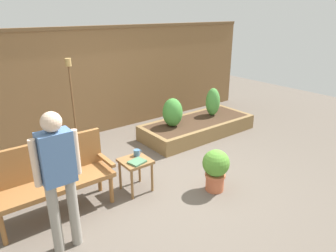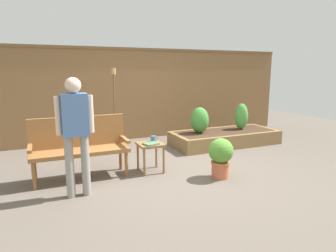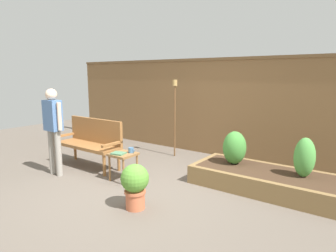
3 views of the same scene
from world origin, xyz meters
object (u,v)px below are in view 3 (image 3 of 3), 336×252
(side_table, at_px, (123,158))
(person_by_bench, at_px, (53,124))
(tiki_torch, at_px, (175,104))
(cup_on_table, at_px, (131,150))
(book_on_table, at_px, (118,153))
(potted_boxwood, at_px, (135,183))
(garden_bench, at_px, (91,139))
(shrub_near_bench, at_px, (234,148))
(shrub_far_corner, at_px, (304,157))

(side_table, xyz_separation_m, person_by_bench, (-1.20, -0.52, 0.54))
(tiki_torch, bearing_deg, cup_on_table, -81.44)
(book_on_table, height_order, potted_boxwood, potted_boxwood)
(side_table, height_order, person_by_bench, person_by_bench)
(garden_bench, xyz_separation_m, side_table, (1.08, -0.22, -0.15))
(cup_on_table, distance_m, person_by_bench, 1.49)
(cup_on_table, relative_size, tiki_torch, 0.07)
(cup_on_table, bearing_deg, garden_bench, 174.36)
(garden_bench, relative_size, cup_on_table, 11.51)
(cup_on_table, relative_size, book_on_table, 0.58)
(potted_boxwood, distance_m, shrub_near_bench, 1.92)
(person_by_bench, bearing_deg, potted_boxwood, -4.68)
(garden_bench, xyz_separation_m, tiki_torch, (0.92, 1.55, 0.61))
(potted_boxwood, relative_size, shrub_far_corner, 1.04)
(side_table, bearing_deg, cup_on_table, 48.26)
(garden_bench, relative_size, book_on_table, 6.64)
(shrub_near_bench, bearing_deg, person_by_bench, -149.37)
(shrub_near_bench, bearing_deg, cup_on_table, -145.29)
(cup_on_table, xyz_separation_m, person_by_bench, (-1.29, -0.62, 0.41))
(garden_bench, height_order, cup_on_table, garden_bench)
(person_by_bench, bearing_deg, cup_on_table, 25.61)
(shrub_near_bench, bearing_deg, shrub_far_corner, -0.00)
(cup_on_table, height_order, potted_boxwood, potted_boxwood)
(garden_bench, distance_m, potted_boxwood, 2.19)
(cup_on_table, bearing_deg, tiki_torch, 98.56)
(garden_bench, height_order, person_by_bench, person_by_bench)
(potted_boxwood, distance_m, person_by_bench, 2.18)
(potted_boxwood, distance_m, shrub_far_corner, 2.51)
(shrub_near_bench, distance_m, person_by_bench, 3.20)
(garden_bench, bearing_deg, side_table, -11.45)
(cup_on_table, bearing_deg, potted_boxwood, -44.46)
(cup_on_table, xyz_separation_m, book_on_table, (-0.12, -0.19, -0.03))
(garden_bench, distance_m, tiki_torch, 1.91)
(book_on_table, bearing_deg, shrub_near_bench, 25.11)
(side_table, height_order, cup_on_table, cup_on_table)
(potted_boxwood, relative_size, shrub_near_bench, 1.11)
(shrub_far_corner, relative_size, tiki_torch, 0.35)
(garden_bench, bearing_deg, person_by_bench, -98.92)
(cup_on_table, height_order, shrub_far_corner, shrub_far_corner)
(shrub_far_corner, height_order, person_by_bench, person_by_bench)
(shrub_far_corner, xyz_separation_m, person_by_bench, (-3.83, -1.62, 0.34))
(shrub_far_corner, bearing_deg, side_table, -157.27)
(side_table, bearing_deg, book_on_table, -104.95)
(cup_on_table, bearing_deg, person_by_bench, -154.39)
(book_on_table, bearing_deg, potted_boxwood, -45.37)
(person_by_bench, bearing_deg, book_on_table, 20.08)
(side_table, distance_m, cup_on_table, 0.19)
(garden_bench, bearing_deg, potted_boxwood, -24.59)
(book_on_table, xyz_separation_m, person_by_bench, (-1.18, -0.43, 0.44))
(shrub_near_bench, height_order, tiki_torch, tiki_torch)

